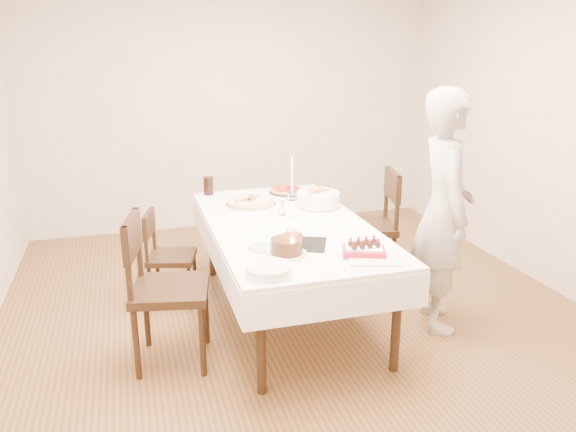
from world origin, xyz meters
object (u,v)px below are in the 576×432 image
object	(u,v)px
chair_right_savory	(366,227)
taper_candle	(292,179)
birthday_cake	(293,235)
pizza_pepperoni	(286,190)
person	(444,212)
layer_cake	(287,247)
pizza_white	(251,202)
dining_table	(288,270)
pasta_bowl	(318,199)
chair_left_savory	(172,257)
strawberry_box	(364,250)
cola_glass	(208,186)
chair_left_dessert	(171,290)

from	to	relation	value
chair_right_savory	taper_candle	world-z (taller)	taper_candle
birthday_cake	pizza_pepperoni	bearing A→B (deg)	75.67
person	layer_cake	distance (m)	1.24
pizza_white	layer_cake	xyz separation A→B (m)	(-0.03, -1.17, 0.03)
dining_table	pizza_white	size ratio (longest dim) A/B	5.07
chair_right_savory	pasta_bowl	xyz separation A→B (m)	(-0.48, -0.09, 0.31)
chair_left_savory	pizza_pepperoni	world-z (taller)	pizza_pepperoni
strawberry_box	cola_glass	bearing A→B (deg)	112.49
chair_left_dessert	birthday_cake	bearing A→B (deg)	-174.71
dining_table	chair_left_savory	distance (m)	0.96
pizza_pepperoni	pizza_white	bearing A→B (deg)	-142.54
taper_candle	strawberry_box	size ratio (longest dim) A/B	1.42
pizza_white	taper_candle	bearing A→B (deg)	8.20
strawberry_box	person	bearing A→B (deg)	23.58
dining_table	cola_glass	size ratio (longest dim) A/B	13.41
pizza_pepperoni	layer_cake	distance (m)	1.53
taper_candle	pasta_bowl	bearing A→B (deg)	-58.60
person	taper_candle	xyz separation A→B (m)	(-0.82, 1.04, 0.06)
dining_table	chair_left_dessert	bearing A→B (deg)	-155.50
chair_left_savory	pasta_bowl	bearing A→B (deg)	-171.30
pizza_pepperoni	taper_candle	xyz separation A→B (m)	(-0.02, -0.24, 0.16)
chair_left_dessert	pizza_white	distance (m)	1.25
cola_glass	layer_cake	bearing A→B (deg)	-80.93
chair_right_savory	pizza_pepperoni	world-z (taller)	chair_right_savory
person	pasta_bowl	bearing A→B (deg)	56.54
chair_right_savory	chair_left_dessert	size ratio (longest dim) A/B	0.98
pizza_pepperoni	strawberry_box	distance (m)	1.61
taper_candle	birthday_cake	xyz separation A→B (m)	(-0.33, -1.10, -0.10)
pasta_bowl	person	bearing A→B (deg)	-49.46
pizza_white	pizza_pepperoni	xyz separation A→B (m)	(0.39, 0.30, 0.00)
chair_left_savory	pizza_pepperoni	xyz separation A→B (m)	(1.06, 0.36, 0.39)
pizza_white	layer_cake	size ratio (longest dim) A/B	1.63
pasta_bowl	cola_glass	distance (m)	1.02
chair_right_savory	pizza_pepperoni	xyz separation A→B (m)	(-0.61, 0.40, 0.27)
chair_left_savory	pizza_white	xyz separation A→B (m)	(0.67, 0.07, 0.39)
taper_candle	strawberry_box	distance (m)	1.38
chair_left_savory	person	size ratio (longest dim) A/B	0.44
person	birthday_cake	xyz separation A→B (m)	(-1.15, -0.07, -0.04)
chair_left_dessert	person	distance (m)	1.98
taper_candle	birthday_cake	size ratio (longest dim) A/B	2.65
chair_left_savory	taper_candle	size ratio (longest dim) A/B	2.07
chair_left_dessert	taper_candle	xyz separation A→B (m)	(1.12, 1.02, 0.43)
pizza_pepperoni	chair_right_savory	bearing A→B (deg)	-33.50
chair_left_savory	cola_glass	distance (m)	0.77
dining_table	birthday_cake	bearing A→B (deg)	-102.91
layer_cake	pasta_bowl	bearing A→B (deg)	60.40
dining_table	birthday_cake	xyz separation A→B (m)	(-0.11, -0.50, 0.46)
chair_left_savory	pasta_bowl	size ratio (longest dim) A/B	2.21
taper_candle	chair_left_savory	bearing A→B (deg)	-173.47
chair_left_dessert	birthday_cake	world-z (taller)	chair_left_dessert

